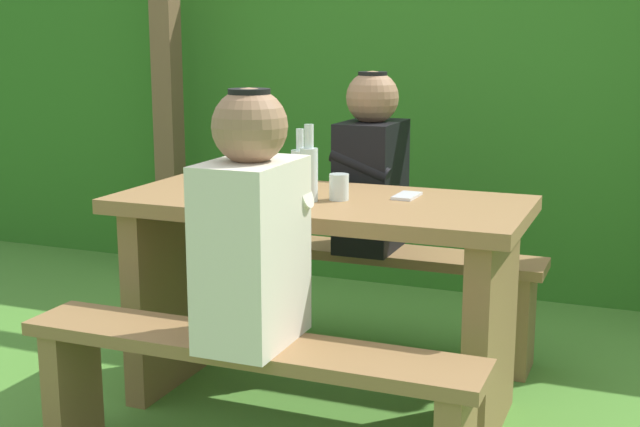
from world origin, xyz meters
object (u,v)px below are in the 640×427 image
(picnic_table, at_px, (320,267))
(cell_phone, at_px, (407,196))
(person_white_shirt, at_px, (252,228))
(bottle_right, at_px, (300,169))
(person_black_coat, at_px, (371,168))
(bench_near, at_px, (246,381))
(drinking_glass, at_px, (339,187))
(bottle_center, at_px, (258,172))
(bench_far, at_px, (372,278))
(bottle_left, at_px, (309,171))

(picnic_table, xyz_separation_m, cell_phone, (0.27, 0.11, 0.25))
(person_white_shirt, height_order, bottle_right, person_white_shirt)
(person_white_shirt, bearing_deg, person_black_coat, 91.72)
(bench_near, height_order, drinking_glass, drinking_glass)
(bottle_center, height_order, cell_phone, bottle_center)
(person_white_shirt, distance_m, cell_phone, 0.73)
(drinking_glass, bearing_deg, bottle_right, 157.53)
(person_black_coat, relative_size, cell_phone, 5.14)
(bench_far, height_order, bottle_center, bottle_center)
(bottle_center, bearing_deg, drinking_glass, 11.77)
(bench_far, relative_size, person_black_coat, 1.95)
(bottle_right, bearing_deg, picnic_table, -29.43)
(person_white_shirt, height_order, cell_phone, person_white_shirt)
(person_white_shirt, bearing_deg, bottle_center, 114.11)
(bench_far, xyz_separation_m, cell_phone, (0.27, -0.47, 0.44))
(picnic_table, relative_size, drinking_glass, 15.84)
(bench_far, xyz_separation_m, bottle_center, (-0.20, -0.65, 0.53))
(bench_near, bearing_deg, drinking_glass, 82.37)
(person_white_shirt, bearing_deg, bottle_left, 94.11)
(drinking_glass, relative_size, bottle_right, 0.39)
(picnic_table, xyz_separation_m, bottle_left, (-0.01, -0.07, 0.35))
(drinking_glass, distance_m, bottle_right, 0.19)
(person_white_shirt, relative_size, cell_phone, 5.14)
(person_white_shirt, bearing_deg, drinking_glass, 84.99)
(bottle_left, bearing_deg, bench_near, -88.90)
(picnic_table, bearing_deg, bottle_center, -159.63)
(person_black_coat, height_order, cell_phone, person_black_coat)
(person_black_coat, xyz_separation_m, bottle_right, (-0.09, -0.52, 0.07))
(cell_phone, bearing_deg, person_black_coat, 123.20)
(bench_far, bearing_deg, picnic_table, -90.00)
(picnic_table, xyz_separation_m, drinking_glass, (0.08, -0.02, 0.29))
(person_black_coat, bearing_deg, cell_phone, -58.55)
(bench_far, height_order, cell_phone, cell_phone)
(bench_near, height_order, bottle_right, bottle_right)
(person_black_coat, height_order, bottle_left, person_black_coat)
(bench_near, distance_m, person_black_coat, 1.24)
(bottle_left, bearing_deg, person_black_coat, 89.88)
(picnic_table, relative_size, bottle_right, 6.19)
(bottle_center, bearing_deg, cell_phone, 21.72)
(bench_near, bearing_deg, person_black_coat, 90.41)
(bench_far, xyz_separation_m, person_black_coat, (-0.01, -0.00, 0.46))
(bench_near, xyz_separation_m, person_white_shirt, (0.03, 0.00, 0.46))
(bench_near, bearing_deg, bottle_center, 111.43)
(person_black_coat, bearing_deg, person_white_shirt, -88.28)
(bench_far, bearing_deg, bench_near, -90.00)
(bench_near, distance_m, person_white_shirt, 0.46)
(bench_near, relative_size, bench_far, 1.00)
(bottle_right, xyz_separation_m, cell_phone, (0.37, 0.06, -0.08))
(person_black_coat, distance_m, drinking_glass, 0.60)
(person_white_shirt, xyz_separation_m, bottle_left, (-0.04, 0.50, 0.09))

